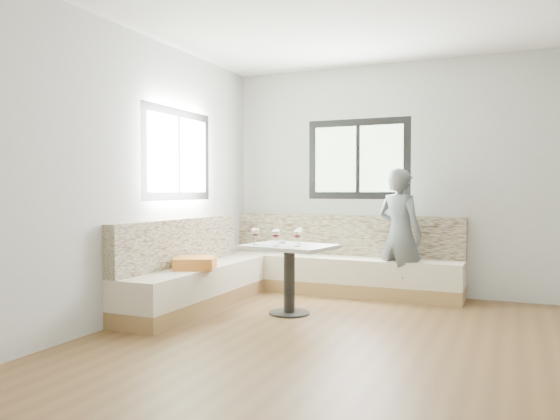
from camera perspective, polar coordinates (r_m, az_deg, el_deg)
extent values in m
cube|color=brown|center=(4.43, 11.02, -14.47)|extent=(5.00, 5.00, 0.01)
cube|color=#B7B7B2|center=(6.71, 15.63, 3.19)|extent=(5.00, 0.01, 2.80)
cube|color=#B7B7B2|center=(1.88, -5.11, 6.52)|extent=(5.00, 0.01, 2.80)
cube|color=#B7B7B2|center=(5.36, -16.04, 3.51)|extent=(0.01, 5.00, 2.80)
cube|color=black|center=(6.89, 8.17, 5.30)|extent=(1.30, 0.02, 1.00)
cube|color=black|center=(6.09, -10.59, 5.72)|extent=(0.02, 1.30, 1.00)
cube|color=olive|center=(6.77, 6.27, -7.99)|extent=(2.90, 0.55, 0.16)
cube|color=beige|center=(6.73, 6.28, -6.11)|extent=(2.90, 0.55, 0.29)
cube|color=beige|center=(6.88, 6.79, -2.61)|extent=(2.90, 0.14, 0.50)
cube|color=olive|center=(5.99, -8.76, -9.32)|extent=(0.55, 2.25, 0.16)
cube|color=beige|center=(5.95, -8.78, -7.20)|extent=(0.55, 2.25, 0.29)
cube|color=beige|center=(6.01, -10.46, -3.30)|extent=(0.14, 2.25, 0.50)
cube|color=orange|center=(5.71, -8.85, -5.49)|extent=(0.52, 0.52, 0.12)
cylinder|color=black|center=(5.65, 0.97, -10.69)|extent=(0.42, 0.42, 0.02)
cylinder|color=black|center=(5.59, 0.97, -7.46)|extent=(0.11, 0.11, 0.67)
cube|color=silver|center=(5.54, 0.97, -3.86)|extent=(0.95, 0.80, 0.04)
imported|color=#4F5458|center=(6.41, 12.41, -2.48)|extent=(0.65, 0.55, 1.51)
cylinder|color=white|center=(5.67, 0.22, -3.34)|extent=(0.09, 0.09, 0.04)
sphere|color=black|center=(5.67, 0.39, -3.24)|extent=(0.02, 0.02, 0.02)
sphere|color=black|center=(5.68, 0.14, -3.23)|extent=(0.02, 0.02, 0.02)
sphere|color=black|center=(5.66, 0.18, -3.25)|extent=(0.02, 0.02, 0.02)
cylinder|color=white|center=(5.55, -2.58, -3.63)|extent=(0.06, 0.06, 0.01)
cylinder|color=white|center=(5.55, -2.58, -3.20)|extent=(0.01, 0.01, 0.08)
ellipsoid|color=white|center=(5.54, -2.59, -2.30)|extent=(0.08, 0.08, 0.10)
cylinder|color=#510612|center=(5.55, -2.59, -2.55)|extent=(0.05, 0.05, 0.02)
cylinder|color=white|center=(5.41, -0.44, -3.77)|extent=(0.06, 0.06, 0.01)
cylinder|color=white|center=(5.41, -0.44, -3.33)|extent=(0.01, 0.01, 0.08)
ellipsoid|color=white|center=(5.40, -0.45, -2.41)|extent=(0.08, 0.08, 0.10)
cylinder|color=#510612|center=(5.40, -0.44, -2.67)|extent=(0.05, 0.05, 0.02)
cylinder|color=white|center=(5.37, 1.84, -3.82)|extent=(0.06, 0.06, 0.01)
cylinder|color=white|center=(5.37, 1.84, -3.38)|extent=(0.01, 0.01, 0.08)
ellipsoid|color=white|center=(5.36, 1.84, -2.45)|extent=(0.08, 0.08, 0.10)
cylinder|color=#510612|center=(5.36, 1.84, -2.70)|extent=(0.05, 0.05, 0.02)
cylinder|color=white|center=(5.62, 2.01, -3.56)|extent=(0.06, 0.06, 0.01)
cylinder|color=white|center=(5.62, 2.01, -3.13)|extent=(0.01, 0.01, 0.08)
ellipsoid|color=white|center=(5.61, 2.01, -2.25)|extent=(0.08, 0.08, 0.10)
cylinder|color=#510612|center=(5.61, 2.01, -2.49)|extent=(0.05, 0.05, 0.02)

